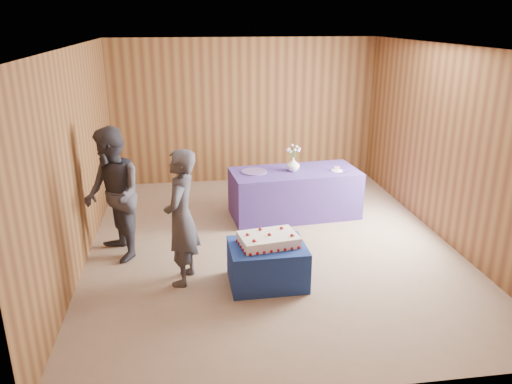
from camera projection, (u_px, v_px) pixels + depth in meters
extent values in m
plane|color=gray|center=(271.00, 244.00, 7.08)|extent=(6.00, 6.00, 0.00)
cube|color=brown|center=(245.00, 112.00, 9.43)|extent=(5.00, 0.04, 2.70)
cube|color=brown|center=(338.00, 250.00, 3.83)|extent=(5.00, 0.04, 2.70)
cube|color=brown|center=(77.00, 159.00, 6.30)|extent=(0.04, 6.00, 2.70)
cube|color=brown|center=(448.00, 145.00, 6.97)|extent=(0.04, 6.00, 2.70)
cube|color=white|center=(273.00, 46.00, 6.18)|extent=(5.00, 6.00, 0.04)
cube|color=navy|center=(267.00, 264.00, 5.96)|extent=(0.91, 0.72, 0.50)
cube|color=#4C3591|center=(294.00, 193.00, 7.99)|extent=(2.07, 1.08, 0.75)
cube|color=white|center=(269.00, 240.00, 5.88)|extent=(0.73, 0.55, 0.12)
sphere|color=maroon|center=(247.00, 255.00, 5.60)|extent=(0.04, 0.04, 0.04)
sphere|color=maroon|center=(302.00, 247.00, 5.79)|extent=(0.04, 0.04, 0.04)
sphere|color=maroon|center=(236.00, 239.00, 6.00)|extent=(0.04, 0.04, 0.04)
sphere|color=maroon|center=(288.00, 232.00, 6.19)|extent=(0.04, 0.04, 0.04)
sphere|color=maroon|center=(255.00, 239.00, 5.70)|extent=(0.04, 0.04, 0.04)
cone|color=#145B22|center=(258.00, 240.00, 5.71)|extent=(0.02, 0.03, 0.03)
sphere|color=maroon|center=(280.00, 228.00, 6.00)|extent=(0.04, 0.04, 0.04)
cone|color=#145B22|center=(282.00, 229.00, 6.00)|extent=(0.02, 0.03, 0.03)
sphere|color=maroon|center=(269.00, 233.00, 5.85)|extent=(0.04, 0.04, 0.04)
cone|color=#145B22|center=(271.00, 234.00, 5.86)|extent=(0.02, 0.03, 0.03)
imported|color=white|center=(293.00, 164.00, 7.82)|extent=(0.27, 0.27, 0.21)
cylinder|color=#286327|center=(296.00, 153.00, 7.76)|extent=(0.01, 0.01, 0.15)
sphere|color=#C2A2D1|center=(299.00, 148.00, 7.74)|extent=(0.05, 0.05, 0.05)
cylinder|color=#286327|center=(295.00, 153.00, 7.78)|extent=(0.01, 0.01, 0.15)
sphere|color=silver|center=(297.00, 147.00, 7.80)|extent=(0.05, 0.05, 0.05)
cylinder|color=#286327|center=(293.00, 153.00, 7.79)|extent=(0.01, 0.01, 0.15)
sphere|color=#C2A2D1|center=(292.00, 147.00, 7.82)|extent=(0.05, 0.05, 0.05)
cylinder|color=#286327|center=(291.00, 153.00, 7.78)|extent=(0.01, 0.01, 0.15)
sphere|color=silver|center=(289.00, 148.00, 7.78)|extent=(0.05, 0.05, 0.05)
cylinder|color=#286327|center=(291.00, 153.00, 7.75)|extent=(0.01, 0.01, 0.15)
sphere|color=#C2A2D1|center=(288.00, 149.00, 7.72)|extent=(0.05, 0.05, 0.05)
cylinder|color=#286327|center=(292.00, 154.00, 7.73)|extent=(0.01, 0.01, 0.15)
sphere|color=silver|center=(290.00, 150.00, 7.66)|extent=(0.05, 0.05, 0.05)
cylinder|color=#286327|center=(294.00, 154.00, 7.72)|extent=(0.01, 0.01, 0.15)
sphere|color=#C2A2D1|center=(295.00, 150.00, 7.65)|extent=(0.05, 0.05, 0.05)
cylinder|color=#286327|center=(295.00, 154.00, 7.74)|extent=(0.01, 0.01, 0.15)
sphere|color=silver|center=(298.00, 149.00, 7.68)|extent=(0.05, 0.05, 0.05)
cylinder|color=#654F9E|center=(254.00, 172.00, 7.78)|extent=(0.50, 0.50, 0.02)
cylinder|color=white|center=(337.00, 171.00, 7.85)|extent=(0.18, 0.18, 0.01)
cube|color=white|center=(337.00, 168.00, 7.84)|extent=(0.08, 0.08, 0.06)
sphere|color=maroon|center=(337.00, 166.00, 7.81)|extent=(0.02, 0.02, 0.02)
cube|color=silver|center=(345.00, 173.00, 7.75)|extent=(0.24, 0.14, 0.00)
imported|color=#3C3C47|center=(181.00, 218.00, 5.82)|extent=(0.54, 0.69, 1.65)
imported|color=#35343F|center=(113.00, 195.00, 6.40)|extent=(0.96, 1.06, 1.76)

